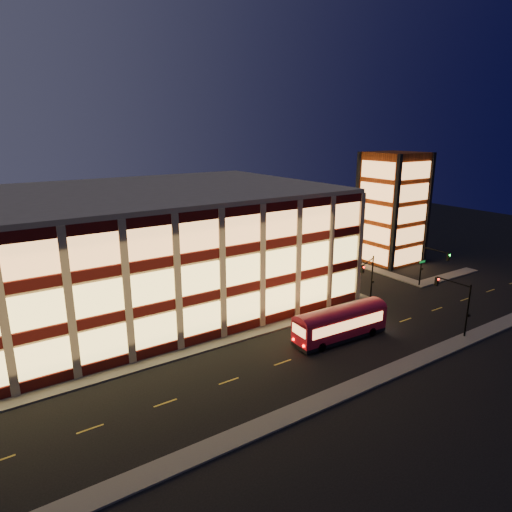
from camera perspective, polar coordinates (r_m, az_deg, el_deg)
ground at (r=47.43m, az=-5.07°, el=-11.51°), size 200.00×200.00×0.00m
sidewalk_office_south at (r=47.01m, az=-8.95°, el=-11.81°), size 54.00×2.00×0.15m
sidewalk_office_east at (r=72.45m, az=4.36°, el=-1.69°), size 2.00×30.00×0.15m
sidewalk_tower_south at (r=74.32m, az=22.60°, el=-2.43°), size 14.00×2.00×0.15m
sidewalk_tower_west at (r=79.48m, az=10.61°, el=-0.34°), size 2.00×30.00×0.15m
sidewalk_near at (r=38.06m, az=5.01°, el=-18.86°), size 100.00×2.00×0.15m
office_building at (r=58.51m, az=-15.83°, el=0.84°), size 50.45×30.45×14.50m
stair_tower at (r=78.55m, az=16.64°, el=5.75°), size 8.60×8.60×18.00m
traffic_signal_far at (r=59.07m, az=13.91°, el=-2.05°), size 3.79×1.87×6.00m
traffic_signal_right at (r=67.14m, az=20.99°, el=-0.53°), size 1.20×4.37×6.00m
traffic_signal_near at (r=53.70m, az=23.75°, el=-4.73°), size 0.32×4.45×6.00m
trolley_bus at (r=49.27m, az=10.51°, el=-8.04°), size 10.91×3.28×3.65m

